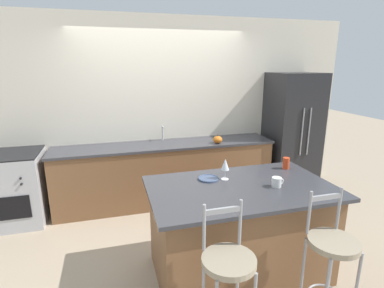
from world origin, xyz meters
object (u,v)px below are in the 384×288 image
Objects in this scene: refrigerator at (291,133)px; bar_stool_near at (228,275)px; coffee_mug at (277,182)px; tumbler_cup at (286,163)px; bar_stool_far at (331,255)px; oven_range at (12,188)px; wine_glass at (225,165)px; pumpkin_decoration at (218,140)px; dinner_plate at (208,178)px.

bar_stool_near is at bearing -130.53° from refrigerator.
tumbler_cup reaches higher than coffee_mug.
oven_range is at bearing 139.43° from bar_stool_far.
wine_glass is 1.58× the size of pumpkin_decoration.
refrigerator is at bearing 54.55° from tumbler_cup.
refrigerator reaches higher than bar_stool_near.
dinner_plate is at bearing 79.44° from bar_stool_near.
coffee_mug is at bearing -33.15° from oven_range.
bar_stool_near is at bearing -108.48° from pumpkin_decoration.
pumpkin_decoration is (-1.32, -0.14, 0.01)m from refrigerator.
bar_stool_near is 5.21× the size of dinner_plate.
refrigerator is 2.77m from bar_stool_far.
refrigerator is at bearing 6.19° from pumpkin_decoration.
bar_stool_near reaches higher than pumpkin_decoration.
oven_range is at bearing 129.49° from bar_stool_near.
pumpkin_decoration reaches higher than dinner_plate.
dinner_plate is 1.44m from pumpkin_decoration.
wine_glass is (0.34, 0.94, 0.47)m from bar_stool_near.
wine_glass is at bearing -139.34° from refrigerator.
wine_glass is 1.78× the size of coffee_mug.
wine_glass is at bearing -32.43° from oven_range.
wine_glass is 1.73× the size of tumbler_cup.
bar_stool_far reaches higher than coffee_mug.
bar_stool_near is (2.00, -2.43, 0.13)m from oven_range.
wine_glass reaches higher than coffee_mug.
pumpkin_decoration is at bearing 92.01° from bar_stool_far.
wine_glass is (-1.75, -1.50, 0.12)m from refrigerator.
coffee_mug is at bearing -32.03° from dinner_plate.
coffee_mug is at bearing -91.01° from pumpkin_decoration.
pumpkin_decoration is (0.03, 1.66, -0.00)m from coffee_mug.
coffee_mug is at bearing -37.18° from wine_glass.
dinner_plate is (2.18, -1.44, 0.46)m from oven_range.
pumpkin_decoration is (-0.33, 1.24, -0.02)m from tumbler_cup.
refrigerator is 2.30m from wine_glass.
bar_stool_near is at bearing -100.56° from dinner_plate.
bar_stool_far is 5.21× the size of dinner_plate.
bar_stool_near reaches higher than coffee_mug.
oven_range is 7.82× the size of coffee_mug.
bar_stool_near is 9.12× the size of coffee_mug.
tumbler_cup is (1.10, 1.06, 0.38)m from bar_stool_near.
tumbler_cup is 1.29m from pumpkin_decoration.
tumbler_cup reaches higher than oven_range.
refrigerator is at bearing 37.40° from dinner_plate.
pumpkin_decoration is at bearing -2.70° from oven_range.
bar_stool_near is at bearing 179.19° from bar_stool_far.
refrigerator is 15.77× the size of coffee_mug.
tumbler_cup reaches higher than dinner_plate.
bar_stool_far is (0.85, -0.01, 0.00)m from bar_stool_near.
pumpkin_decoration is at bearing -173.81° from refrigerator.
tumbler_cup is at bearing 43.80° from bar_stool_near.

